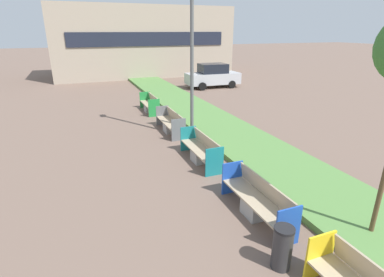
{
  "coord_description": "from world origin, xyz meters",
  "views": [
    {
      "loc": [
        -2.89,
        1.71,
        4.36
      ],
      "look_at": [
        0.9,
        11.31,
        0.6
      ],
      "focal_mm": 28.0,
      "sensor_mm": 36.0,
      "label": 1
    }
  ],
  "objects_px": {
    "bench_green_frame": "(150,105)",
    "parked_car_distant": "(213,76)",
    "litter_bin": "(282,248)",
    "bench_grey_frame": "(171,124)",
    "bench_blue_frame": "(257,202)",
    "street_lamp_post": "(192,29)",
    "bench_teal_frame": "(201,151)"
  },
  "relations": [
    {
      "from": "bench_green_frame",
      "to": "parked_car_distant",
      "type": "relative_size",
      "value": 0.5
    },
    {
      "from": "bench_green_frame",
      "to": "litter_bin",
      "type": "xyz_separation_m",
      "value": [
        -0.52,
        -12.42,
        0.08
      ]
    },
    {
      "from": "bench_grey_frame",
      "to": "bench_green_frame",
      "type": "xyz_separation_m",
      "value": [
        -0.0,
        3.81,
        -0.01
      ]
    },
    {
      "from": "bench_green_frame",
      "to": "parked_car_distant",
      "type": "height_order",
      "value": "parked_car_distant"
    },
    {
      "from": "bench_blue_frame",
      "to": "litter_bin",
      "type": "xyz_separation_m",
      "value": [
        -0.52,
        -1.65,
        0.07
      ]
    },
    {
      "from": "bench_grey_frame",
      "to": "parked_car_distant",
      "type": "bearing_deg",
      "value": 55.38
    },
    {
      "from": "street_lamp_post",
      "to": "bench_teal_frame",
      "type": "bearing_deg",
      "value": -104.14
    },
    {
      "from": "bench_teal_frame",
      "to": "bench_green_frame",
      "type": "xyz_separation_m",
      "value": [
        -0.0,
        7.27,
        -0.01
      ]
    },
    {
      "from": "bench_teal_frame",
      "to": "street_lamp_post",
      "type": "xyz_separation_m",
      "value": [
        0.61,
        2.42,
        4.02
      ]
    },
    {
      "from": "bench_grey_frame",
      "to": "bench_blue_frame",
      "type": "bearing_deg",
      "value": -90.0
    },
    {
      "from": "street_lamp_post",
      "to": "parked_car_distant",
      "type": "relative_size",
      "value": 1.88
    },
    {
      "from": "bench_grey_frame",
      "to": "litter_bin",
      "type": "distance_m",
      "value": 8.62
    },
    {
      "from": "litter_bin",
      "to": "bench_blue_frame",
      "type": "bearing_deg",
      "value": 72.37
    },
    {
      "from": "bench_teal_frame",
      "to": "bench_green_frame",
      "type": "height_order",
      "value": "same"
    },
    {
      "from": "bench_blue_frame",
      "to": "street_lamp_post",
      "type": "height_order",
      "value": "street_lamp_post"
    },
    {
      "from": "bench_green_frame",
      "to": "street_lamp_post",
      "type": "relative_size",
      "value": 0.27
    },
    {
      "from": "bench_green_frame",
      "to": "litter_bin",
      "type": "relative_size",
      "value": 2.39
    },
    {
      "from": "bench_teal_frame",
      "to": "bench_grey_frame",
      "type": "height_order",
      "value": "same"
    },
    {
      "from": "bench_green_frame",
      "to": "litter_bin",
      "type": "bearing_deg",
      "value": -92.4
    },
    {
      "from": "bench_green_frame",
      "to": "street_lamp_post",
      "type": "distance_m",
      "value": 6.33
    },
    {
      "from": "litter_bin",
      "to": "street_lamp_post",
      "type": "height_order",
      "value": "street_lamp_post"
    },
    {
      "from": "street_lamp_post",
      "to": "bench_blue_frame",
      "type": "bearing_deg",
      "value": -95.87
    },
    {
      "from": "bench_grey_frame",
      "to": "street_lamp_post",
      "type": "relative_size",
      "value": 0.3
    },
    {
      "from": "bench_blue_frame",
      "to": "bench_grey_frame",
      "type": "distance_m",
      "value": 6.95
    },
    {
      "from": "bench_green_frame",
      "to": "bench_teal_frame",
      "type": "bearing_deg",
      "value": -89.98
    },
    {
      "from": "bench_blue_frame",
      "to": "parked_car_distant",
      "type": "height_order",
      "value": "parked_car_distant"
    },
    {
      "from": "bench_teal_frame",
      "to": "bench_green_frame",
      "type": "relative_size",
      "value": 1.09
    },
    {
      "from": "bench_teal_frame",
      "to": "bench_green_frame",
      "type": "bearing_deg",
      "value": 90.02
    },
    {
      "from": "bench_green_frame",
      "to": "parked_car_distant",
      "type": "xyz_separation_m",
      "value": [
        6.52,
        5.62,
        0.54
      ]
    },
    {
      "from": "parked_car_distant",
      "to": "bench_blue_frame",
      "type": "bearing_deg",
      "value": -109.16
    },
    {
      "from": "bench_teal_frame",
      "to": "street_lamp_post",
      "type": "height_order",
      "value": "street_lamp_post"
    },
    {
      "from": "bench_blue_frame",
      "to": "litter_bin",
      "type": "bearing_deg",
      "value": -107.63
    }
  ]
}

